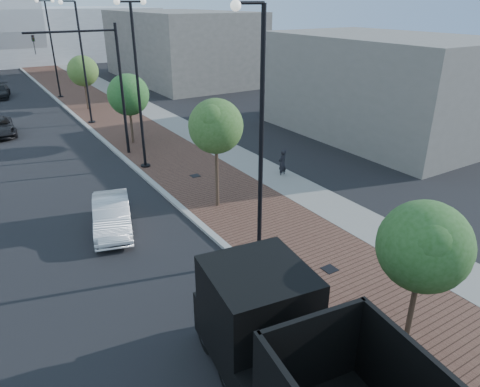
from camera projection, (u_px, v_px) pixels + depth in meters
sidewalk at (106, 105)px, 41.39m from camera, size 7.00×140.00×0.12m
concrete_strip at (133, 102)px, 42.70m from camera, size 2.40×140.00×0.13m
curb at (68, 109)px, 39.69m from camera, size 0.30×140.00×0.14m
white_sedan at (112, 215)px, 18.79m from camera, size 2.59×4.55×1.42m
pedestrian at (282, 163)px, 24.46m from camera, size 0.67×0.53×1.61m
streetlight_1 at (258, 155)px, 14.96m from camera, size 1.44×0.56×9.21m
streetlight_2 at (138, 86)px, 24.11m from camera, size 1.72×0.56×9.28m
streetlight_3 at (83, 69)px, 33.54m from camera, size 1.44×0.56×9.21m
streetlight_4 at (53, 49)px, 42.69m from camera, size 1.72×0.56×9.28m
traffic_mast at (106, 77)px, 25.93m from camera, size 5.09×0.20×8.00m
tree_0 at (424, 246)px, 11.29m from camera, size 2.47×2.43×4.60m
tree_1 at (216, 126)px, 19.54m from camera, size 2.51×2.48×5.27m
tree_2 at (129, 95)px, 29.08m from camera, size 2.76×2.76×4.79m
tree_3 at (83, 71)px, 38.35m from camera, size 2.66×2.65×4.81m
commercial_block_ne at (179, 46)px, 53.59m from camera, size 12.00×22.00×8.00m
commercial_block_e at (380, 86)px, 31.54m from camera, size 10.00×16.00×7.00m
utility_cover_1 at (330, 269)px, 16.05m from camera, size 0.50×0.50×0.02m
utility_cover_2 at (195, 176)px, 24.57m from camera, size 0.50×0.50×0.02m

